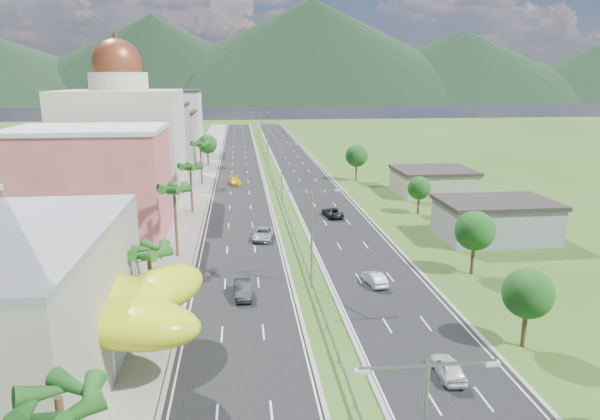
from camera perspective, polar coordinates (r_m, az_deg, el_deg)
name	(u,v)px	position (r m, az deg, el deg)	size (l,w,h in m)	color
ground	(326,329)	(49.50, 2.80, -12.58)	(500.00, 500.00, 0.00)	#2D5119
road_left	(239,168)	(135.50, -6.48, 4.45)	(11.00, 260.00, 0.04)	black
road_right	(299,167)	(136.31, -0.14, 4.60)	(11.00, 260.00, 0.04)	black
sidewalk_left	(201,169)	(135.84, -10.50, 4.35)	(7.00, 260.00, 0.12)	gray
median_guardrail	(274,178)	(117.89, -2.80, 3.41)	(0.10, 216.06, 0.76)	gray
streetlight_median_b	(312,227)	(56.32, 1.26, -1.87)	(6.04, 0.25, 11.00)	gray
streetlight_median_c	(282,167)	(95.23, -1.98, 4.64)	(6.04, 0.25, 11.00)	gray
streetlight_median_d	(268,139)	(139.74, -3.46, 7.59)	(6.04, 0.25, 11.00)	gray
streetlight_median_e	(261,124)	(184.48, -4.23, 9.11)	(6.04, 0.25, 11.00)	gray
lime_canopy	(78,307)	(45.03, -22.59, -9.50)	(18.00, 15.00, 7.40)	#CCE416
pink_shophouse	(91,186)	(79.81, -21.38, 2.43)	(20.00, 15.00, 15.00)	#C35057
domed_building	(123,140)	(101.41, -18.34, 7.15)	(20.00, 20.00, 28.70)	beige
midrise_grey	(152,142)	(126.04, -15.53, 7.00)	(16.00, 15.00, 16.00)	gray
midrise_beige	(165,138)	(147.84, -14.20, 7.44)	(16.00, 15.00, 13.00)	gray
midrise_white	(174,122)	(170.34, -13.25, 9.14)	(16.00, 15.00, 18.00)	silver
shed_near	(495,222)	(79.69, 20.09, -1.17)	(15.00, 10.00, 5.00)	gray
shed_far	(433,183)	(107.38, 14.01, 2.83)	(14.00, 12.00, 4.40)	gray
palm_tree_a	(59,407)	(27.10, -24.28, -18.65)	(3.60, 3.60, 9.10)	#47301C
palm_tree_b	(149,254)	(48.79, -15.83, -4.55)	(3.60, 3.60, 8.10)	#47301C
palm_tree_c	(174,191)	(67.58, -13.29, 1.95)	(3.60, 3.60, 9.60)	#47301C
palm_tree_d	(190,168)	(90.25, -11.61, 4.36)	(3.60, 3.60, 8.60)	#47301C
palm_tree_e	(200,145)	(114.82, -10.58, 6.79)	(3.60, 3.60, 9.40)	#47301C
leafy_tree_lfar	(207,144)	(139.91, -9.85, 6.94)	(4.90, 4.90, 8.05)	#47301C
leafy_tree_ra	(528,294)	(48.38, 23.14, -8.21)	(4.20, 4.20, 6.90)	#47301C
leafy_tree_rb	(475,231)	(63.88, 18.15, -2.13)	(4.55, 4.55, 7.47)	#47301C
leafy_tree_rc	(419,188)	(90.44, 12.60, 2.29)	(3.85, 3.85, 6.33)	#47301C
leafy_tree_rd	(357,156)	(117.65, 6.06, 5.77)	(4.90, 4.90, 8.05)	#47301C
mountain_ridge	(312,103)	(498.76, 1.32, 11.36)	(860.00, 140.00, 90.00)	black
car_dark_left	(242,289)	(56.09, -6.15, -8.40)	(1.71, 4.89, 1.61)	black
car_silver_mid_left	(263,234)	(75.17, -3.96, -2.54)	(2.62, 5.67, 1.58)	#A6A8AE
car_yellow_far_left	(235,181)	(114.46, -6.94, 3.11)	(2.18, 5.37, 1.56)	yellow
car_white_near_right	(448,367)	(43.57, 15.54, -15.88)	(1.76, 4.37, 1.49)	silver
car_silver_right	(375,278)	(59.43, 7.97, -7.24)	(1.52, 4.37, 1.44)	#B5B9BE
car_dark_far_right	(332,212)	(87.21, 3.48, -0.24)	(2.47, 5.35, 1.49)	black
motorcycle	(198,278)	(60.17, -10.86, -7.17)	(0.61, 2.01, 1.28)	black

